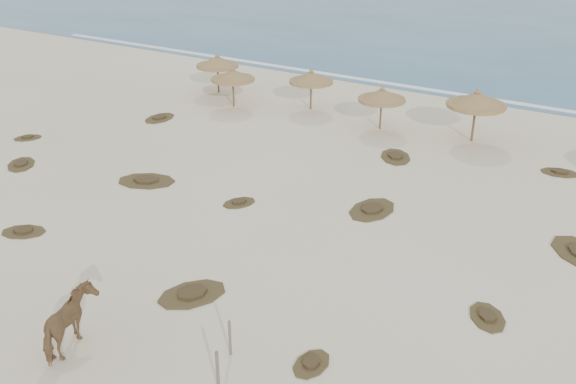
# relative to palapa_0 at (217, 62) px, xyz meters

# --- Properties ---
(ground) EXTENTS (160.00, 160.00, 0.00)m
(ground) POSITION_rel_palapa_0_xyz_m (12.27, -18.23, -2.01)
(ground) COLOR beige
(ground) RESTS_ON ground
(foam_line) EXTENTS (70.00, 0.60, 0.01)m
(foam_line) POSITION_rel_palapa_0_xyz_m (12.27, 7.77, -2.00)
(foam_line) COLOR white
(foam_line) RESTS_ON ground
(palapa_0) EXTENTS (3.59, 3.59, 2.59)m
(palapa_0) POSITION_rel_palapa_0_xyz_m (0.00, 0.00, 0.00)
(palapa_0) COLOR brown
(palapa_0) RESTS_ON ground
(palapa_1) EXTENTS (3.53, 3.53, 2.50)m
(palapa_1) POSITION_rel_palapa_0_xyz_m (2.66, -1.97, -0.07)
(palapa_1) COLOR brown
(palapa_1) RESTS_ON ground
(palapa_2) EXTENTS (3.51, 3.51, 2.52)m
(palapa_2) POSITION_rel_palapa_0_xyz_m (6.99, 0.05, -0.06)
(palapa_2) COLOR brown
(palapa_2) RESTS_ON ground
(palapa_3) EXTENTS (2.85, 2.85, 2.47)m
(palapa_3) POSITION_rel_palapa_0_xyz_m (12.07, -1.01, -0.09)
(palapa_3) COLOR brown
(palapa_3) RESTS_ON ground
(palapa_4) EXTENTS (3.16, 3.16, 2.89)m
(palapa_4) POSITION_rel_palapa_0_xyz_m (17.03, -0.21, 0.24)
(palapa_4) COLOR brown
(palapa_4) RESTS_ON ground
(horse) EXTENTS (1.65, 2.32, 1.79)m
(horse) POSITION_rel_palapa_0_xyz_m (12.32, -23.21, -1.11)
(horse) COLOR olive
(horse) RESTS_ON ground
(fence_post_near) EXTENTS (0.13, 0.13, 1.27)m
(fence_post_near) POSITION_rel_palapa_0_xyz_m (16.97, -22.38, -1.37)
(fence_post_near) COLOR #6C6051
(fence_post_near) RESTS_ON ground
(fence_post_far) EXTENTS (0.10, 0.10, 1.17)m
(fence_post_far) POSITION_rel_palapa_0_xyz_m (16.38, -21.04, -1.42)
(fence_post_far) COLOR #6C6051
(fence_post_far) RESTS_ON ground
(scrub_0) EXTENTS (2.27, 2.29, 0.16)m
(scrub_0) POSITION_rel_palapa_0_xyz_m (-0.65, -15.01, -1.96)
(scrub_0) COLOR #4F3E22
(scrub_0) RESTS_ON ground
(scrub_1) EXTENTS (3.16, 2.67, 0.16)m
(scrub_1) POSITION_rel_palapa_0_xyz_m (5.90, -13.27, -1.96)
(scrub_1) COLOR #4F3E22
(scrub_1) RESTS_ON ground
(scrub_2) EXTENTS (1.53, 1.75, 0.16)m
(scrub_2) POSITION_rel_palapa_0_xyz_m (10.86, -12.89, -1.96)
(scrub_2) COLOR #4F3E22
(scrub_2) RESTS_ON ground
(scrub_3) EXTENTS (1.92, 2.69, 0.16)m
(scrub_3) POSITION_rel_palapa_0_xyz_m (15.99, -10.50, -1.96)
(scrub_3) COLOR #4F3E22
(scrub_3) RESTS_ON ground
(scrub_4) EXTENTS (1.76, 1.95, 0.16)m
(scrub_4) POSITION_rel_palapa_0_xyz_m (22.21, -15.42, -1.96)
(scrub_4) COLOR #4F3E22
(scrub_4) RESTS_ON ground
(scrub_6) EXTENTS (1.49, 2.20, 0.16)m
(scrub_6) POSITION_rel_palapa_0_xyz_m (0.36, -6.19, -1.96)
(scrub_6) COLOR #4F3E22
(scrub_6) RESTS_ON ground
(scrub_7) EXTENTS (2.39, 2.66, 0.16)m
(scrub_7) POSITION_rel_palapa_0_xyz_m (14.51, -4.54, -1.96)
(scrub_7) COLOR #4F3E22
(scrub_7) RESTS_ON ground
(scrub_8) EXTENTS (1.61, 1.70, 0.16)m
(scrub_8) POSITION_rel_palapa_0_xyz_m (-3.46, -12.41, -1.96)
(scrub_8) COLOR #4F3E22
(scrub_8) RESTS_ON ground
(scrub_9) EXTENTS (2.50, 2.80, 0.16)m
(scrub_9) POSITION_rel_palapa_0_xyz_m (13.53, -19.29, -1.96)
(scrub_9) COLOR #4F3E22
(scrub_9) RESTS_ON ground
(scrub_10) EXTENTS (1.91, 1.45, 0.16)m
(scrub_10) POSITION_rel_palapa_0_xyz_m (21.90, -2.31, -1.96)
(scrub_10) COLOR #4F3E22
(scrub_10) RESTS_ON ground
(scrub_11) EXTENTS (2.07, 1.82, 0.16)m
(scrub_11) POSITION_rel_palapa_0_xyz_m (5.17, -19.40, -1.96)
(scrub_11) COLOR #4F3E22
(scrub_11) RESTS_ON ground
(scrub_12) EXTENTS (0.97, 1.43, 0.16)m
(scrub_12) POSITION_rel_palapa_0_xyz_m (18.60, -20.21, -1.96)
(scrub_12) COLOR #4F3E22
(scrub_12) RESTS_ON ground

